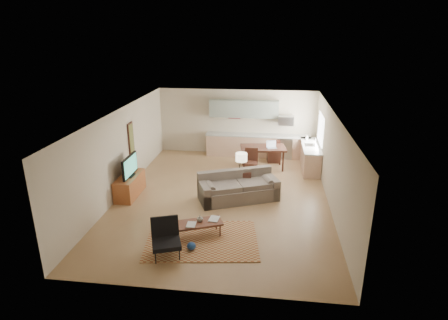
# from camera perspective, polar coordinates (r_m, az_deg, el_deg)

# --- Properties ---
(room) EXTENTS (9.00, 9.00, 9.00)m
(room) POSITION_cam_1_polar(r_m,az_deg,el_deg) (11.35, -0.19, 0.45)
(room) COLOR olive
(room) RESTS_ON ground
(kitchen_counter_back) EXTENTS (4.26, 0.64, 0.92)m
(kitchen_counter_back) POSITION_cam_1_polar(r_m,az_deg,el_deg) (15.52, 5.12, 2.21)
(kitchen_counter_back) COLOR tan
(kitchen_counter_back) RESTS_ON ground
(kitchen_counter_right) EXTENTS (0.64, 2.26, 0.92)m
(kitchen_counter_right) POSITION_cam_1_polar(r_m,az_deg,el_deg) (14.47, 12.97, 0.48)
(kitchen_counter_right) COLOR tan
(kitchen_counter_right) RESTS_ON ground
(kitchen_range) EXTENTS (0.62, 0.62, 0.90)m
(kitchen_range) POSITION_cam_1_polar(r_m,az_deg,el_deg) (15.53, 9.18, 2.00)
(kitchen_range) COLOR #A5A8AD
(kitchen_range) RESTS_ON ground
(kitchen_microwave) EXTENTS (0.62, 0.40, 0.35)m
(kitchen_microwave) POSITION_cam_1_polar(r_m,az_deg,el_deg) (15.26, 9.40, 5.97)
(kitchen_microwave) COLOR #A5A8AD
(kitchen_microwave) RESTS_ON room
(upper_cabinets) EXTENTS (2.80, 0.34, 0.70)m
(upper_cabinets) POSITION_cam_1_polar(r_m,az_deg,el_deg) (15.32, 3.05, 7.79)
(upper_cabinets) COLOR gray
(upper_cabinets) RESTS_ON room
(window_right) EXTENTS (0.02, 1.40, 1.05)m
(window_right) POSITION_cam_1_polar(r_m,az_deg,el_deg) (14.20, 14.51, 4.59)
(window_right) COLOR white
(window_right) RESTS_ON room
(wall_art_left) EXTENTS (0.06, 0.42, 1.10)m
(wall_art_left) POSITION_cam_1_polar(r_m,az_deg,el_deg) (12.91, -13.96, 3.16)
(wall_art_left) COLOR olive
(wall_art_left) RESTS_ON room
(triptych) EXTENTS (1.70, 0.04, 0.50)m
(triptych) POSITION_cam_1_polar(r_m,az_deg,el_deg) (15.54, 1.60, 7.22)
(triptych) COLOR beige
(triptych) RESTS_ON room
(rug) EXTENTS (3.00, 2.28, 0.02)m
(rug) POSITION_cam_1_polar(r_m,az_deg,el_deg) (9.64, -3.38, -12.09)
(rug) COLOR brown
(rug) RESTS_ON floor
(sofa) EXTENTS (2.73, 1.99, 0.87)m
(sofa) POSITION_cam_1_polar(r_m,az_deg,el_deg) (11.56, 2.22, -4.07)
(sofa) COLOR #665A50
(sofa) RESTS_ON floor
(coffee_table) EXTENTS (1.41, 0.99, 0.40)m
(coffee_table) POSITION_cam_1_polar(r_m,az_deg,el_deg) (9.74, -4.20, -10.49)
(coffee_table) COLOR #51291B
(coffee_table) RESTS_ON floor
(book_a) EXTENTS (0.25, 0.32, 0.03)m
(book_a) POSITION_cam_1_polar(r_m,az_deg,el_deg) (9.55, -5.71, -9.75)
(book_a) COLOR maroon
(book_a) RESTS_ON coffee_table
(book_b) EXTENTS (0.32, 0.39, 0.03)m
(book_b) POSITION_cam_1_polar(r_m,az_deg,el_deg) (9.79, -2.24, -8.89)
(book_b) COLOR navy
(book_b) RESTS_ON coffee_table
(vase) EXTENTS (0.24, 0.24, 0.17)m
(vase) POSITION_cam_1_polar(r_m,az_deg,el_deg) (9.66, -3.69, -8.84)
(vase) COLOR black
(vase) RESTS_ON coffee_table
(armchair) EXTENTS (0.97, 0.97, 0.87)m
(armchair) POSITION_cam_1_polar(r_m,az_deg,el_deg) (8.95, -8.82, -11.87)
(armchair) COLOR black
(armchair) RESTS_ON floor
(tv_credenza) EXTENTS (0.55, 1.44, 0.66)m
(tv_credenza) POSITION_cam_1_polar(r_m,az_deg,el_deg) (12.25, -14.17, -3.81)
(tv_credenza) COLOR brown
(tv_credenza) RESTS_ON floor
(tv) EXTENTS (0.11, 1.11, 0.66)m
(tv) POSITION_cam_1_polar(r_m,az_deg,el_deg) (11.99, -14.18, -0.91)
(tv) COLOR black
(tv) RESTS_ON tv_credenza
(console_table) EXTENTS (0.67, 0.46, 0.76)m
(console_table) POSITION_cam_1_polar(r_m,az_deg,el_deg) (12.08, 2.60, -3.29)
(console_table) COLOR #351B13
(console_table) RESTS_ON floor
(table_lamp) EXTENTS (0.41, 0.41, 0.60)m
(table_lamp) POSITION_cam_1_polar(r_m,az_deg,el_deg) (11.84, 2.65, -0.26)
(table_lamp) COLOR beige
(table_lamp) RESTS_ON console_table
(dining_table) EXTENTS (1.77, 1.16, 0.84)m
(dining_table) POSITION_cam_1_polar(r_m,az_deg,el_deg) (14.21, 5.90, 0.37)
(dining_table) COLOR #351B13
(dining_table) RESTS_ON floor
(dining_chair_near) EXTENTS (0.49, 0.51, 0.98)m
(dining_chair_near) POSITION_cam_1_polar(r_m,az_deg,el_deg) (13.46, 4.11, -0.36)
(dining_chair_near) COLOR #351B13
(dining_chair_near) RESTS_ON floor
(dining_chair_far) EXTENTS (0.52, 0.54, 0.97)m
(dining_chair_far) POSITION_cam_1_polar(r_m,az_deg,el_deg) (14.93, 7.53, 1.51)
(dining_chair_far) COLOR #351B13
(dining_chair_far) RESTS_ON floor
(laptop) EXTENTS (0.41, 0.35, 0.27)m
(laptop) POSITION_cam_1_polar(r_m,az_deg,el_deg) (13.93, 7.33, 2.31)
(laptop) COLOR #A5A8AD
(laptop) RESTS_ON dining_table
(soap_bottle) EXTENTS (0.10, 0.10, 0.19)m
(soap_bottle) POSITION_cam_1_polar(r_m,az_deg,el_deg) (14.96, 12.52, 3.37)
(soap_bottle) COLOR beige
(soap_bottle) RESTS_ON kitchen_counter_right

